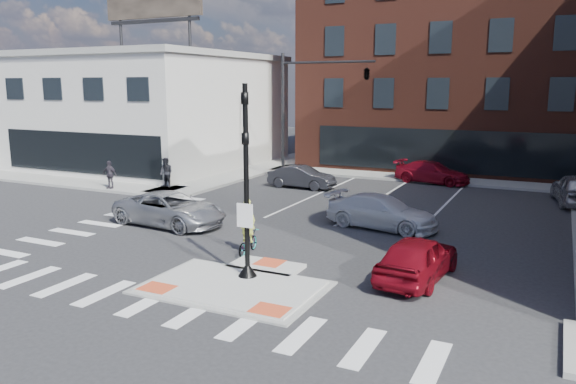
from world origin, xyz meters
The scene contains 18 objects.
ground centered at (0.00, 0.00, 0.00)m, with size 120.00×120.00×0.00m, color #28282B.
refuge_island centered at (0.00, -0.26, 0.05)m, with size 5.40×4.65×0.13m.
sidewalk_nw centered at (-16.76, 15.29, 0.08)m, with size 23.50×20.50×0.15m.
sidewalk_n centered at (3.00, 22.00, 0.07)m, with size 26.00×3.00×0.15m, color gray.
building_nw centered at (-21.98, 19.98, 4.23)m, with size 20.40×16.40×14.40m.
building_n centered at (3.00, 31.99, 7.80)m, with size 24.40×18.40×15.50m.
building_far_left centered at (-4.00, 52.00, 5.00)m, with size 10.00×12.00×10.00m, color slate.
building_far_right centered at (9.00, 54.00, 6.00)m, with size 12.00×12.00×12.00m, color brown.
signal_pole centered at (0.00, 0.40, 2.36)m, with size 0.60×0.60×5.98m.
mast_arm_signal centered at (-3.47, 18.00, 6.21)m, with size 6.10×2.24×8.00m.
silver_suv centered at (-6.55, 5.00, 0.72)m, with size 2.39×5.19×1.44m, color #A3A5AA.
red_sedan centered at (4.82, 2.71, 0.72)m, with size 1.70×4.22×1.44m, color maroon.
white_pickup centered at (1.92, 8.58, 0.71)m, with size 1.98×4.86×1.41m, color white.
bg_car_dark centered at (-5.13, 15.75, 0.66)m, with size 1.39×4.00×1.32m, color #2A2A30.
bg_car_red centered at (1.50, 20.85, 0.67)m, with size 1.89×4.64×1.35m, color maroon.
cyclist centered at (-1.38, 2.80, 0.69)m, with size 0.76×1.65×2.05m.
pedestrian_a centered at (-12.00, 11.72, 1.02)m, with size 0.85×0.66×1.74m, color black.
pedestrian_b centered at (-14.72, 10.00, 0.96)m, with size 0.95×0.40×1.62m, color #302B35.
Camera 1 is at (8.54, -14.24, 6.05)m, focal length 35.00 mm.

